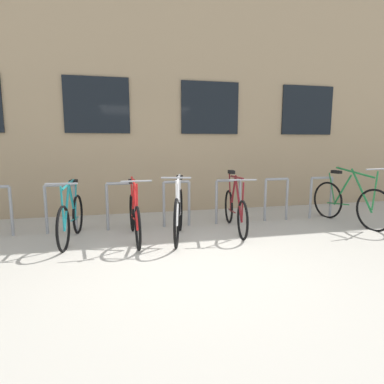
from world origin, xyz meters
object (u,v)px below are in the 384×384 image
(bicycle_white, at_px, (179,213))
(bicycle_teal, at_px, (71,218))
(bicycle_green, at_px, (349,202))
(bicycle_maroon, at_px, (235,209))
(bicycle_red, at_px, (134,216))

(bicycle_white, height_order, bicycle_teal, bicycle_white)
(bicycle_green, xyz_separation_m, bicycle_teal, (-5.02, 0.03, -0.04))
(bicycle_green, xyz_separation_m, bicycle_white, (-3.34, -0.16, -0.01))
(bicycle_maroon, bearing_deg, bicycle_teal, -179.21)
(bicycle_teal, bearing_deg, bicycle_maroon, 0.79)
(bicycle_white, relative_size, bicycle_teal, 1.03)
(bicycle_red, xyz_separation_m, bicycle_maroon, (1.76, 0.14, 0.00))
(bicycle_green, bearing_deg, bicycle_teal, 179.64)
(bicycle_maroon, bearing_deg, bicycle_green, -1.73)
(bicycle_red, height_order, bicycle_white, bicycle_white)
(bicycle_green, relative_size, bicycle_maroon, 1.05)
(bicycle_green, bearing_deg, bicycle_red, -178.97)
(bicycle_green, height_order, bicycle_white, bicycle_green)
(bicycle_green, relative_size, bicycle_red, 1.06)
(bicycle_red, relative_size, bicycle_teal, 1.06)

